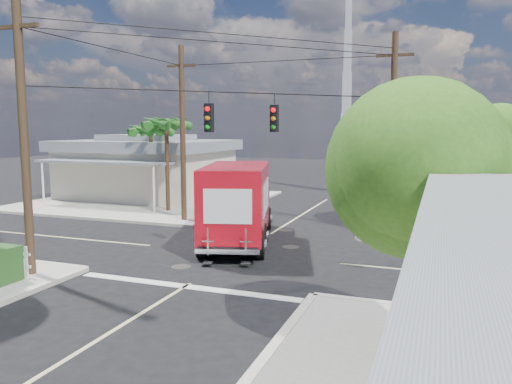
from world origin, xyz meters
The scene contains 14 objects.
ground centered at (0.00, 0.00, 0.00)m, with size 120.00×120.00×0.00m, color black.
sidewalk_ne centered at (10.88, 10.88, 0.07)m, with size 14.12×14.12×0.14m.
sidewalk_nw centered at (-10.88, 10.88, 0.07)m, with size 14.12×14.12×0.14m.
road_markings centered at (0.00, -1.47, 0.01)m, with size 32.00×32.00×0.01m.
building_nw centered at (-12.00, 12.46, 2.22)m, with size 10.80×10.20×4.30m.
radio_tower centered at (0.50, 20.00, 5.64)m, with size 0.80×0.80×17.00m.
tree_ne_front centered at (7.21, 6.76, 4.77)m, with size 4.21×4.14×6.66m.
tree_ne_back centered at (9.81, 8.96, 4.19)m, with size 3.77×3.66×5.82m.
tree_se centered at (7.01, -7.24, 4.04)m, with size 3.67×3.54×5.62m.
palm_nw_front centered at (-7.50, 7.50, 5.04)m, with size 3.01×3.08×5.59m.
palm_nw_back centered at (-9.50, 9.00, 4.67)m, with size 3.01×3.08×5.19m.
utility_poles centered at (-1.58, 1.60, 4.67)m, with size 12.00×10.68×9.00m.
vending_boxes centered at (6.50, 6.20, 0.69)m, with size 1.90×0.50×1.10m.
delivery_truck centered at (-0.74, 1.82, 1.71)m, with size 4.38×8.11×3.37m.
Camera 1 is at (7.27, -17.56, 4.87)m, focal length 35.00 mm.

